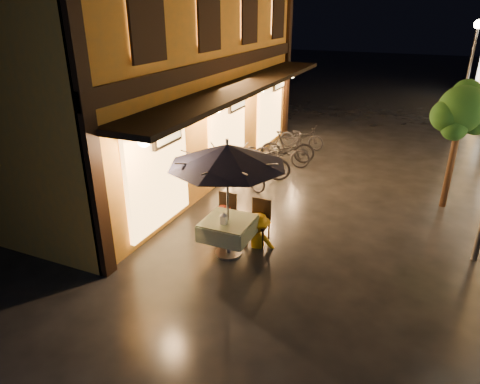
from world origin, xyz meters
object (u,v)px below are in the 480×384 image
at_px(cafe_table, 228,228).
at_px(bicycle_0, 242,171).
at_px(person_orange, 222,206).
at_px(patio_umbrella, 227,155).
at_px(person_yellow, 259,215).
at_px(table_lantern, 224,218).

height_order(cafe_table, bicycle_0, bicycle_0).
relative_size(cafe_table, person_orange, 0.65).
height_order(person_orange, bicycle_0, person_orange).
relative_size(patio_umbrella, person_yellow, 1.71).
xyz_separation_m(table_lantern, person_orange, (-0.40, 0.75, -0.15)).
distance_m(cafe_table, person_orange, 0.72).
distance_m(patio_umbrella, person_yellow, 1.60).
bearing_deg(person_orange, person_yellow, 174.67).
bearing_deg(cafe_table, table_lantern, -90.00).
distance_m(patio_umbrella, table_lantern, 1.24).
bearing_deg(table_lantern, person_orange, 118.30).
distance_m(cafe_table, bicycle_0, 3.59).
height_order(patio_umbrella, person_orange, patio_umbrella).
distance_m(table_lantern, bicycle_0, 3.79).
height_order(patio_umbrella, person_yellow, patio_umbrella).
bearing_deg(patio_umbrella, person_orange, 125.60).
relative_size(person_yellow, bicycle_0, 0.81).
height_order(cafe_table, person_orange, person_orange).
bearing_deg(patio_umbrella, table_lantern, -90.00).
distance_m(cafe_table, person_yellow, 0.73).
height_order(cafe_table, person_yellow, person_yellow).
xyz_separation_m(person_yellow, bicycle_0, (-1.60, 2.83, -0.25)).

